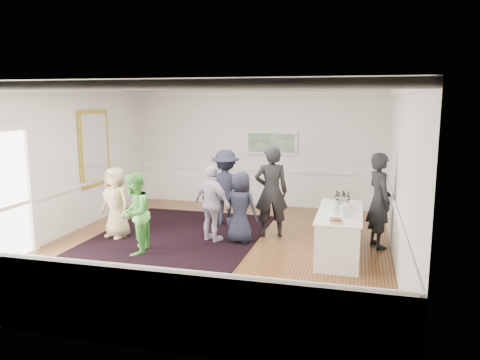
% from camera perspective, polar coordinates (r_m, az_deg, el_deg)
% --- Properties ---
extents(floor, '(8.00, 8.00, 0.00)m').
position_cam_1_polar(floor, '(9.66, -3.04, -8.12)').
color(floor, brown).
rests_on(floor, ground).
extents(ceiling, '(7.00, 8.00, 0.02)m').
position_cam_1_polar(ceiling, '(9.19, -3.22, 11.23)').
color(ceiling, white).
rests_on(ceiling, wall_back).
extents(wall_left, '(0.02, 8.00, 3.20)m').
position_cam_1_polar(wall_left, '(10.86, -21.03, 1.91)').
color(wall_left, white).
rests_on(wall_left, floor).
extents(wall_right, '(0.02, 8.00, 3.20)m').
position_cam_1_polar(wall_right, '(8.89, 18.92, 0.41)').
color(wall_right, white).
rests_on(wall_right, floor).
extents(wall_back, '(7.00, 0.02, 3.20)m').
position_cam_1_polar(wall_back, '(13.13, 2.15, 3.82)').
color(wall_back, white).
rests_on(wall_back, floor).
extents(wall_front, '(7.00, 0.02, 3.20)m').
position_cam_1_polar(wall_front, '(5.68, -15.43, -4.55)').
color(wall_front, white).
rests_on(wall_front, floor).
extents(wainscoting, '(7.00, 8.00, 1.00)m').
position_cam_1_polar(wainscoting, '(9.51, -3.07, -5.25)').
color(wainscoting, white).
rests_on(wainscoting, floor).
extents(mirror, '(0.05, 1.25, 1.85)m').
position_cam_1_polar(mirror, '(11.89, -17.28, 3.73)').
color(mirror, gold).
rests_on(mirror, wall_left).
extents(landscape_painting, '(1.44, 0.06, 0.66)m').
position_cam_1_polar(landscape_painting, '(12.98, 3.84, 4.54)').
color(landscape_painting, white).
rests_on(landscape_painting, wall_back).
extents(area_rug, '(3.53, 4.60, 0.02)m').
position_cam_1_polar(area_rug, '(10.37, -7.62, -6.85)').
color(area_rug, black).
rests_on(area_rug, floor).
extents(serving_table, '(0.82, 2.16, 0.87)m').
position_cam_1_polar(serving_table, '(9.18, 12.01, -6.41)').
color(serving_table, white).
rests_on(serving_table, floor).
extents(bartender, '(0.70, 0.83, 1.93)m').
position_cam_1_polar(bartender, '(9.81, 16.61, -2.40)').
color(bartender, black).
rests_on(bartender, floor).
extents(guest_tan, '(0.88, 0.72, 1.55)m').
position_cam_1_polar(guest_tan, '(10.43, -14.92, -2.68)').
color(guest_tan, tan).
rests_on(guest_tan, floor).
extents(guest_green, '(0.73, 0.87, 1.60)m').
position_cam_1_polar(guest_green, '(9.24, -12.73, -4.01)').
color(guest_green, '#57BB4A').
rests_on(guest_green, floor).
extents(guest_lilac, '(1.03, 0.77, 1.63)m').
position_cam_1_polar(guest_lilac, '(9.81, -3.40, -2.90)').
color(guest_lilac, silver).
rests_on(guest_lilac, floor).
extents(guest_dark_a, '(1.21, 0.74, 1.80)m').
position_cam_1_polar(guest_dark_a, '(11.09, -1.76, -0.93)').
color(guest_dark_a, '#1D2031').
rests_on(guest_dark_a, floor).
extents(guest_dark_b, '(0.83, 0.66, 1.99)m').
position_cam_1_polar(guest_dark_b, '(10.14, 3.83, -1.44)').
color(guest_dark_b, black).
rests_on(guest_dark_b, floor).
extents(guest_navy, '(0.83, 0.64, 1.49)m').
position_cam_1_polar(guest_navy, '(9.75, 0.06, -3.37)').
color(guest_navy, '#1D2031').
rests_on(guest_navy, floor).
extents(wine_bottles, '(0.29, 0.24, 0.31)m').
position_cam_1_polar(wine_bottles, '(9.52, 12.34, -2.19)').
color(wine_bottles, black).
rests_on(wine_bottles, serving_table).
extents(juice_pitchers, '(0.37, 0.51, 0.24)m').
position_cam_1_polar(juice_pitchers, '(8.78, 12.05, -3.42)').
color(juice_pitchers, '#73B440').
rests_on(juice_pitchers, serving_table).
extents(ice_bucket, '(0.26, 0.26, 0.25)m').
position_cam_1_polar(ice_bucket, '(9.16, 12.30, -2.90)').
color(ice_bucket, silver).
rests_on(ice_bucket, serving_table).
extents(nut_bowl, '(0.25, 0.25, 0.08)m').
position_cam_1_polar(nut_bowl, '(8.22, 11.59, -4.90)').
color(nut_bowl, white).
rests_on(nut_bowl, serving_table).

